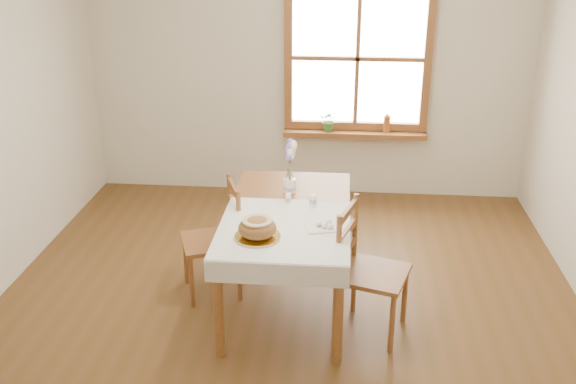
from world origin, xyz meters
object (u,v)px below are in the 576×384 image
at_px(dining_table, 288,221).
at_px(bread_plate, 258,237).
at_px(flower_vase, 290,186).
at_px(chair_left, 211,240).
at_px(chair_right, 374,272).

xyz_separation_m(dining_table, bread_plate, (-0.16, -0.47, 0.10)).
height_order(dining_table, bread_plate, bread_plate).
xyz_separation_m(dining_table, flower_vase, (-0.02, 0.34, 0.14)).
height_order(chair_left, chair_right, chair_right).
bearing_deg(flower_vase, chair_right, -47.45).
bearing_deg(chair_left, bread_plate, 19.33).
height_order(chair_left, bread_plate, chair_left).
relative_size(chair_right, bread_plate, 3.19).
bearing_deg(bread_plate, chair_right, 8.08).
height_order(chair_left, flower_vase, chair_left).
height_order(chair_right, flower_vase, chair_right).
height_order(dining_table, chair_left, chair_left).
xyz_separation_m(chair_left, flower_vase, (0.59, 0.28, 0.35)).
distance_m(chair_left, chair_right, 1.30).
relative_size(chair_left, bread_plate, 3.05).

